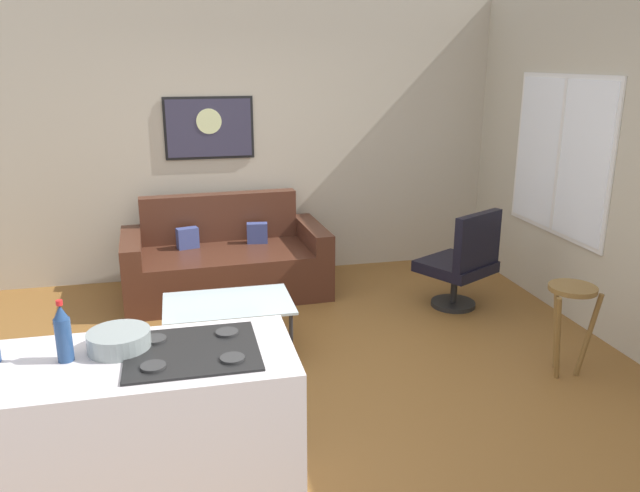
% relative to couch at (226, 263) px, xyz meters
% --- Properties ---
extents(ground, '(6.40, 6.40, 0.04)m').
position_rel_couch_xyz_m(ground, '(0.28, -1.84, -0.32)').
color(ground, brown).
extents(back_wall, '(6.40, 0.05, 2.80)m').
position_rel_couch_xyz_m(back_wall, '(0.28, 0.59, 1.10)').
color(back_wall, '#B5AA94').
rests_on(back_wall, ground).
extents(right_wall, '(0.05, 6.40, 2.80)m').
position_rel_couch_xyz_m(right_wall, '(2.90, -1.54, 1.10)').
color(right_wall, '#B6AD96').
rests_on(right_wall, ground).
extents(couch, '(1.93, 1.03, 0.91)m').
position_rel_couch_xyz_m(couch, '(0.00, 0.00, 0.00)').
color(couch, '#482619').
rests_on(couch, ground).
extents(coffee_table, '(0.97, 0.64, 0.40)m').
position_rel_couch_xyz_m(coffee_table, '(-0.08, -1.28, 0.07)').
color(coffee_table, silver).
rests_on(coffee_table, ground).
extents(armchair, '(0.77, 0.76, 0.91)m').
position_rel_couch_xyz_m(armchair, '(2.04, -0.88, 0.15)').
color(armchair, black).
rests_on(armchair, ground).
extents(bar_stool, '(0.38, 0.37, 0.67)m').
position_rel_couch_xyz_m(bar_stool, '(2.23, -2.19, 0.22)').
color(bar_stool, brown).
rests_on(bar_stool, ground).
extents(kitchen_counter, '(1.45, 0.67, 0.92)m').
position_rel_couch_xyz_m(kitchen_counter, '(-0.64, -3.10, 0.15)').
color(kitchen_counter, silver).
rests_on(kitchen_counter, ground).
extents(soda_bottle_2, '(0.07, 0.07, 0.29)m').
position_rel_couch_xyz_m(soda_bottle_2, '(-0.93, -3.06, 0.73)').
color(soda_bottle_2, navy).
rests_on(soda_bottle_2, kitchen_counter).
extents(mixing_bowl, '(0.29, 0.29, 0.09)m').
position_rel_couch_xyz_m(mixing_bowl, '(-0.71, -3.00, 0.64)').
color(mixing_bowl, gray).
rests_on(mixing_bowl, kitchen_counter).
extents(wall_painting, '(0.87, 0.03, 0.61)m').
position_rel_couch_xyz_m(wall_painting, '(-0.06, 0.54, 1.24)').
color(wall_painting, black).
extents(window, '(0.03, 1.41, 1.39)m').
position_rel_couch_xyz_m(window, '(2.86, -0.94, 1.07)').
color(window, silver).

